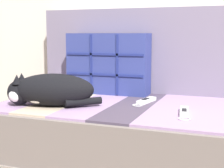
% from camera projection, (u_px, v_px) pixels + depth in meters
% --- Properties ---
extents(couch, '(1.94, 0.87, 0.38)m').
position_uv_depth(couch, '(191.00, 147.00, 1.62)').
color(couch, gray).
rests_on(couch, ground_plane).
extents(sofa_backrest, '(1.90, 0.14, 0.48)m').
position_uv_depth(sofa_backrest, '(203.00, 51.00, 1.90)').
color(sofa_backrest, slate).
rests_on(sofa_backrest, couch).
extents(throw_pillow_quilted, '(0.47, 0.14, 0.34)m').
position_uv_depth(throw_pillow_quilted, '(108.00, 64.00, 1.95)').
color(throw_pillow_quilted, navy).
rests_on(throw_pillow_quilted, couch).
extents(sleeping_cat, '(0.44, 0.28, 0.15)m').
position_uv_depth(sleeping_cat, '(48.00, 90.00, 1.62)').
color(sleeping_cat, black).
rests_on(sleeping_cat, couch).
extents(game_remote_near, '(0.07, 0.21, 0.02)m').
position_uv_depth(game_remote_near, '(184.00, 112.00, 1.45)').
color(game_remote_near, white).
rests_on(game_remote_near, couch).
extents(game_remote_far, '(0.08, 0.20, 0.02)m').
position_uv_depth(game_remote_far, '(146.00, 101.00, 1.70)').
color(game_remote_far, white).
rests_on(game_remote_far, couch).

